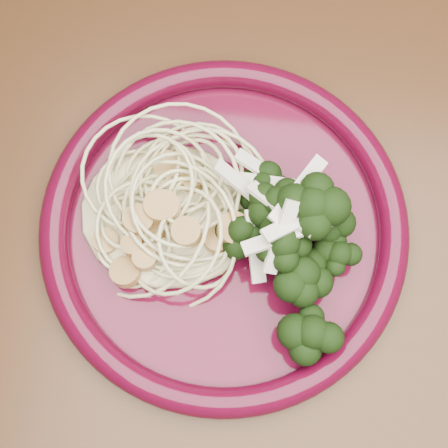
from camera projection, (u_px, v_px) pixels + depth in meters
dining_table at (299, 234)px, 0.61m from camera, size 1.20×0.80×0.75m
dinner_plate at (224, 227)px, 0.50m from camera, size 0.33×0.33×0.02m
spaghetti_pile at (166, 211)px, 0.49m from camera, size 0.15×0.14×0.03m
scallop_cluster at (162, 196)px, 0.46m from camera, size 0.13×0.13×0.04m
broccoli_pile at (297, 235)px, 0.48m from camera, size 0.12×0.17×0.06m
onion_garnish at (303, 222)px, 0.44m from camera, size 0.08×0.11×0.06m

